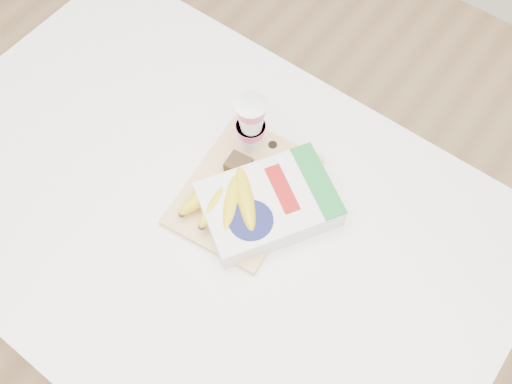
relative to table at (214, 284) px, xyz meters
The scene contains 6 objects.
room 0.86m from the table, ahead, with size 4.00×4.00×4.00m.
table is the anchor object (origin of this frame).
cutting_board 0.51m from the table, 57.53° to the left, with size 0.22×0.31×0.02m, color #E6CA7E.
bananas 0.53m from the table, 44.59° to the left, with size 0.17×0.19×0.07m.
yogurt_stack 0.61m from the table, 88.90° to the left, with size 0.07×0.07×0.15m.
cereal_box 0.54m from the table, 33.42° to the left, with size 0.29×0.32×0.06m.
Camera 1 is at (0.42, -0.36, 2.04)m, focal length 40.00 mm.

